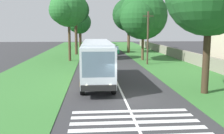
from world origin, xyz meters
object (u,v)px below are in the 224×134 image
(trailing_car_2, at_px, (114,50))
(utility_pole, at_px, (148,37))
(roadside_tree_left_1, at_px, (79,23))
(roadside_tree_left_3, at_px, (67,9))
(roadside_tree_left_2, at_px, (74,11))
(roadside_tree_right_0, at_px, (128,16))
(trailing_car_0, at_px, (95,56))
(trailing_car_1, at_px, (96,53))
(trailing_car_3, at_px, (111,48))
(roadside_tree_right_3, at_px, (128,13))
(coach_bus, at_px, (97,59))
(roadside_tree_left_0, at_px, (80,23))
(roadside_tree_right_2, at_px, (142,17))

(trailing_car_2, height_order, utility_pole, utility_pole)
(roadside_tree_left_1, distance_m, roadside_tree_left_3, 30.51)
(utility_pole, bearing_deg, roadside_tree_left_2, 36.60)
(roadside_tree_left_1, distance_m, roadside_tree_right_0, 20.93)
(trailing_car_0, relative_size, roadside_tree_left_1, 0.46)
(trailing_car_1, height_order, roadside_tree_left_3, roadside_tree_left_3)
(trailing_car_3, relative_size, roadside_tree_left_1, 0.46)
(roadside_tree_right_3, distance_m, utility_pole, 24.94)
(roadside_tree_right_0, bearing_deg, utility_pole, -179.12)
(coach_bus, bearing_deg, trailing_car_1, -0.42)
(roadside_tree_left_2, distance_m, roadside_tree_right_0, 10.76)
(roadside_tree_right_0, bearing_deg, roadside_tree_left_3, 139.35)
(trailing_car_2, xyz_separation_m, roadside_tree_left_0, (29.55, 7.82, 5.91))
(roadside_tree_left_0, xyz_separation_m, utility_pole, (-45.17, -11.05, -2.88))
(trailing_car_3, xyz_separation_m, roadside_tree_left_2, (-7.67, 7.36, 7.41))
(roadside_tree_left_1, bearing_deg, trailing_car_3, -149.84)
(trailing_car_1, distance_m, utility_pole, 12.81)
(coach_bus, relative_size, roadside_tree_left_2, 1.04)
(trailing_car_2, xyz_separation_m, roadside_tree_left_3, (-10.96, 7.76, 7.00))
(roadside_tree_right_2, bearing_deg, utility_pole, 179.48)
(coach_bus, xyz_separation_m, trailing_car_3, (33.33, -3.78, -1.48))
(trailing_car_2, xyz_separation_m, roadside_tree_right_3, (8.87, -4.06, 7.65))
(trailing_car_0, bearing_deg, trailing_car_3, -12.92)
(roadside_tree_left_0, bearing_deg, roadside_tree_left_1, -179.19)
(roadside_tree_left_3, distance_m, roadside_tree_right_2, 11.08)
(roadside_tree_left_0, height_order, utility_pole, roadside_tree_left_0)
(coach_bus, relative_size, trailing_car_3, 2.60)
(trailing_car_2, relative_size, trailing_car_3, 1.00)
(trailing_car_1, xyz_separation_m, utility_pole, (-10.38, -6.87, 3.04))
(coach_bus, height_order, roadside_tree_right_2, roadside_tree_right_2)
(roadside_tree_left_0, relative_size, roadside_tree_right_2, 0.96)
(trailing_car_3, height_order, roadside_tree_right_0, roadside_tree_right_0)
(roadside_tree_right_2, bearing_deg, roadside_tree_left_0, 15.30)
(roadside_tree_right_0, distance_m, utility_pole, 17.54)
(coach_bus, xyz_separation_m, trailing_car_1, (21.75, -0.16, -1.48))
(roadside_tree_right_0, bearing_deg, coach_bus, 166.64)
(roadside_tree_left_0, bearing_deg, utility_pole, -166.26)
(trailing_car_2, height_order, roadside_tree_left_1, roadside_tree_left_1)
(trailing_car_0, distance_m, trailing_car_2, 10.96)
(trailing_car_1, height_order, utility_pole, utility_pole)
(roadside_tree_left_0, xyz_separation_m, roadside_tree_right_3, (-20.68, -11.88, 1.73))
(trailing_car_2, relative_size, roadside_tree_left_0, 0.43)
(trailing_car_1, height_order, roadside_tree_left_2, roadside_tree_left_2)
(roadside_tree_right_3, bearing_deg, roadside_tree_left_2, 131.71)
(trailing_car_2, distance_m, roadside_tree_left_1, 21.70)
(roadside_tree_left_1, bearing_deg, roadside_tree_left_0, 0.81)
(trailing_car_2, relative_size, utility_pole, 0.61)
(roadside_tree_left_1, xyz_separation_m, roadside_tree_left_2, (-20.84, -0.29, 1.83))
(roadside_tree_right_0, distance_m, roadside_tree_right_2, 12.54)
(utility_pole, bearing_deg, roadside_tree_left_1, 17.25)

